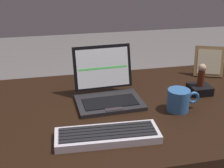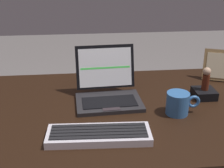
% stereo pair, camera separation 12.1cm
% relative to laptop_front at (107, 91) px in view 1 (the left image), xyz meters
% --- Properties ---
extents(desk, '(1.59, 0.78, 0.70)m').
position_rel_laptop_front_xyz_m(desk, '(0.01, -0.07, -0.14)').
color(desk, black).
rests_on(desk, ground).
extents(laptop_front, '(0.28, 0.25, 0.21)m').
position_rel_laptop_front_xyz_m(laptop_front, '(0.00, 0.00, 0.00)').
color(laptop_front, '#252326').
rests_on(laptop_front, desk).
extents(external_keyboard, '(0.35, 0.13, 0.03)m').
position_rel_laptop_front_xyz_m(external_keyboard, '(-0.05, -0.28, -0.03)').
color(external_keyboard, silver).
rests_on(external_keyboard, desk).
extents(photo_frame, '(0.15, 0.10, 0.15)m').
position_rel_laptop_front_xyz_m(photo_frame, '(0.55, 0.17, 0.03)').
color(photo_frame, olive).
rests_on(photo_frame, desk).
extents(figurine_stand, '(0.09, 0.09, 0.04)m').
position_rel_laptop_front_xyz_m(figurine_stand, '(0.41, -0.01, -0.03)').
color(figurine_stand, black).
rests_on(figurine_stand, desk).
extents(figurine, '(0.03, 0.03, 0.10)m').
position_rel_laptop_front_xyz_m(figurine, '(0.41, -0.01, 0.05)').
color(figurine, '#582112').
rests_on(figurine, figurine_stand).
extents(coffee_mug, '(0.13, 0.09, 0.09)m').
position_rel_laptop_front_xyz_m(coffee_mug, '(0.26, -0.14, -0.00)').
color(coffee_mug, '#366BAD').
rests_on(coffee_mug, desk).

